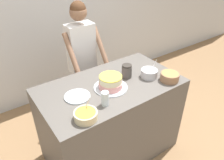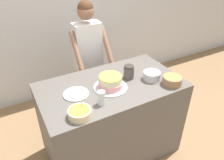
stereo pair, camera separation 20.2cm
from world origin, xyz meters
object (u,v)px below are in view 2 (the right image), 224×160
frosting_bowl_orange (80,113)px  stoneware_jar (129,72)px  cake (110,82)px  frosting_bowl_white (152,75)px  frosting_bowl_olive (172,80)px  person_baker (88,52)px  drinking_glass (101,98)px  ceramic_plate (76,94)px

frosting_bowl_orange → stoneware_jar: frosting_bowl_orange is taller
cake → frosting_bowl_white: 0.45m
frosting_bowl_olive → stoneware_jar: bearing=136.1°
person_baker → drinking_glass: size_ratio=12.20×
cake → ceramic_plate: (-0.33, 0.05, -0.05)m
cake → ceramic_plate: bearing=171.0°
frosting_bowl_white → stoneware_jar: 0.23m
frosting_bowl_olive → stoneware_jar: 0.43m
person_baker → ceramic_plate: size_ratio=6.76×
frosting_bowl_olive → stoneware_jar: size_ratio=1.34×
person_baker → stoneware_jar: person_baker is taller
frosting_bowl_orange → frosting_bowl_white: frosting_bowl_white is taller
person_baker → frosting_bowl_olive: size_ratio=8.48×
frosting_bowl_orange → ceramic_plate: (0.08, 0.30, -0.03)m
cake → drinking_glass: size_ratio=2.49×
frosting_bowl_orange → drinking_glass: (0.22, 0.06, 0.03)m
person_baker → stoneware_jar: 0.68m
drinking_glass → stoneware_jar: 0.50m
stoneware_jar → frosting_bowl_olive: bearing=-43.9°
cake → frosting_bowl_orange: frosting_bowl_orange is taller
frosting_bowl_olive → frosting_bowl_white: frosting_bowl_white is taller
ceramic_plate → stoneware_jar: stoneware_jar is taller
drinking_glass → stoneware_jar: stoneware_jar is taller
frosting_bowl_orange → stoneware_jar: bearing=25.5°
drinking_glass → stoneware_jar: bearing=30.3°
person_baker → frosting_bowl_white: (0.35, -0.79, -0.01)m
cake → stoneware_jar: stoneware_jar is taller
stoneware_jar → cake: bearing=-164.6°
frosting_bowl_orange → frosting_bowl_white: size_ratio=1.01×
person_baker → cake: person_baker is taller
person_baker → frosting_bowl_olive: person_baker is taller
drinking_glass → frosting_bowl_orange: bearing=-164.9°
person_baker → ceramic_plate: 0.80m
cake → frosting_bowl_olive: 0.61m
frosting_bowl_olive → frosting_bowl_white: size_ratio=1.00×
person_baker → frosting_bowl_orange: person_baker is taller
person_baker → frosting_bowl_white: person_baker is taller
ceramic_plate → person_baker: bearing=58.3°
frosting_bowl_orange → drinking_glass: bearing=15.1°
person_baker → stoneware_jar: bearing=-76.2°
frosting_bowl_orange → frosting_bowl_olive: 0.97m
cake → stoneware_jar: bearing=15.4°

